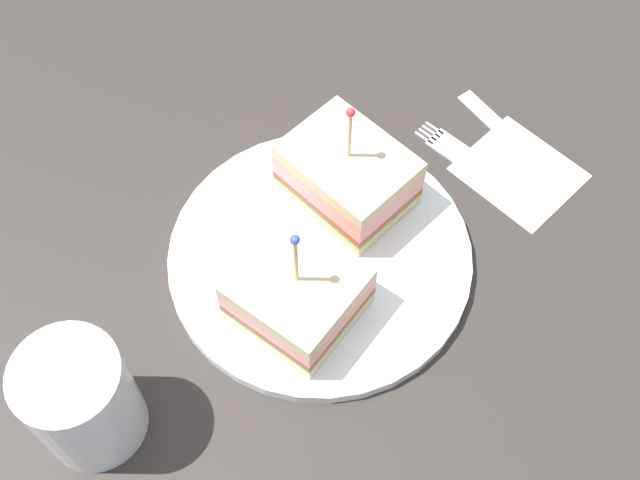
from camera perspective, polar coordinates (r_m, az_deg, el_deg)
ground_plane at (r=66.15cm, az=-0.00°, el=-1.83°), size 101.79×101.79×2.00cm
plate at (r=64.80cm, az=-0.00°, el=-1.16°), size 24.14×24.14×1.09cm
sandwich_half_front at (r=65.16cm, az=1.95°, el=4.56°), size 11.32×12.16×10.77cm
sandwich_half_back at (r=59.90cm, az=-1.58°, el=-3.81°), size 11.59×11.63×10.51cm
drink_glass at (r=57.91cm, az=-16.27°, el=-10.87°), size 7.22×7.22×9.50cm
napkin at (r=71.95cm, az=13.80°, el=4.64°), size 11.84×12.18×0.15cm
fork at (r=71.80cm, az=10.18°, el=5.71°), size 8.07×11.76×0.35cm
knife at (r=74.17cm, az=12.98°, el=7.30°), size 5.80×12.70×0.35cm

